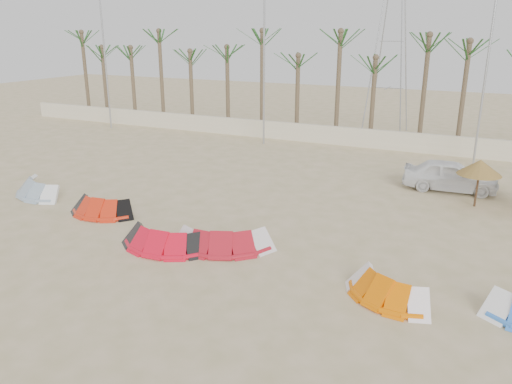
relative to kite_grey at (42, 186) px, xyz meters
The scene contains 14 objects.
ground 12.17m from the kite_grey, 22.87° to the right, with size 120.00×120.00×0.00m, color beige.
boundary_wall 20.59m from the kite_grey, 57.04° to the left, with size 60.00×0.30×1.30m, color beige.
palm_line 23.01m from the kite_grey, 57.70° to the left, with size 52.00×4.00×7.70m.
lamp_a 18.40m from the kite_grey, 119.84° to the left, with size 1.25×0.14×11.00m.
lamp_b 17.01m from the kite_grey, 71.07° to the left, with size 1.25×0.14×11.00m.
lamp_c 25.14m from the kite_grey, 38.45° to the left, with size 1.25×0.14×11.00m.
pylon 26.28m from the kite_grey, 62.33° to the left, with size 3.00×3.00×14.00m, color #A5A8AD, non-canonical shape.
kite_grey is the anchor object (origin of this frame).
kite_red_left 4.83m from the kite_grey, ahead, with size 3.16×1.80×0.90m.
kite_red_mid 9.72m from the kite_grey, 15.45° to the right, with size 3.55×1.73×0.90m.
kite_red_right 11.47m from the kite_grey, ahead, with size 4.06×2.67×0.90m.
kite_orange 17.84m from the kite_grey, ahead, with size 3.32×2.46×0.90m.
parasol_left 21.00m from the kite_grey, 20.35° to the left, with size 1.98×1.98×2.24m.
car 20.58m from the kite_grey, 27.09° to the left, with size 1.85×4.61×1.57m, color white.
Camera 1 is at (8.57, -12.15, 7.86)m, focal length 35.00 mm.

